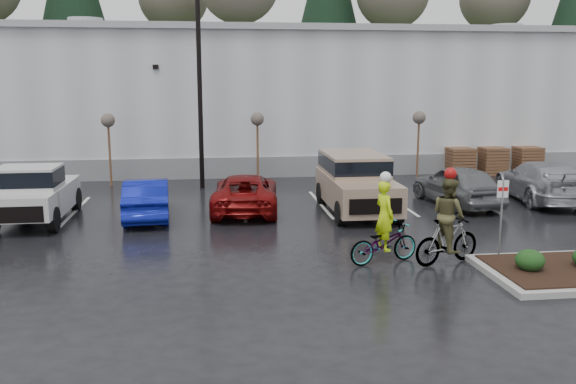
{
  "coord_description": "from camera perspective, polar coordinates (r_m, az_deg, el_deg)",
  "views": [
    {
      "loc": [
        -3.6,
        -14.29,
        4.79
      ],
      "look_at": [
        -1.28,
        3.87,
        1.3
      ],
      "focal_mm": 38.0,
      "sensor_mm": 36.0,
      "label": 1
    }
  ],
  "objects": [
    {
      "name": "warehouse",
      "position": [
        36.48,
        -1.62,
        9.0
      ],
      "size": [
        60.5,
        15.5,
        7.2
      ],
      "color": "silver",
      "rests_on": "ground"
    },
    {
      "name": "cyclist_hivis",
      "position": [
        16.0,
        8.96,
        -4.0
      ],
      "size": [
        2.1,
        1.25,
        2.41
      ],
      "rotation": [
        0.0,
        0.0,
        1.87
      ],
      "color": "#3F3F44",
      "rests_on": "ground"
    },
    {
      "name": "ground",
      "position": [
        15.5,
        6.58,
        -7.29
      ],
      "size": [
        120.0,
        120.0,
        0.0
      ],
      "primitive_type": "plane",
      "color": "black",
      "rests_on": "ground"
    },
    {
      "name": "car_blue",
      "position": [
        21.33,
        -13.08,
        -0.58
      ],
      "size": [
        1.74,
        4.27,
        1.38
      ],
      "primitive_type": "imported",
      "rotation": [
        0.0,
        0.0,
        3.21
      ],
      "color": "#0C168D",
      "rests_on": "ground"
    },
    {
      "name": "shrub_a",
      "position": [
        15.92,
        21.7,
        -5.96
      ],
      "size": [
        0.7,
        0.7,
        0.52
      ],
      "primitive_type": "ellipsoid",
      "color": "#153613",
      "rests_on": "curb_island"
    },
    {
      "name": "cyclist_olive",
      "position": [
        16.21,
        14.71,
        -3.43
      ],
      "size": [
        2.02,
        1.19,
        2.52
      ],
      "rotation": [
        0.0,
        0.0,
        1.91
      ],
      "color": "#3F3F44",
      "rests_on": "ground"
    },
    {
      "name": "sapling_mid",
      "position": [
        27.45,
        -2.88,
        6.48
      ],
      "size": [
        0.6,
        0.6,
        3.2
      ],
      "color": "#492F1D",
      "rests_on": "ground"
    },
    {
      "name": "car_red",
      "position": [
        21.91,
        -4.0,
        -0.06
      ],
      "size": [
        2.68,
        5.03,
        1.35
      ],
      "primitive_type": "imported",
      "rotation": [
        0.0,
        0.0,
        3.05
      ],
      "color": "maroon",
      "rests_on": "ground"
    },
    {
      "name": "suv_tan",
      "position": [
        21.73,
        6.46,
        0.76
      ],
      "size": [
        2.2,
        5.1,
        2.06
      ],
      "primitive_type": null,
      "color": "#9D826A",
      "rests_on": "ground"
    },
    {
      "name": "pallet_stack_b",
      "position": [
        31.74,
        18.59,
        2.79
      ],
      "size": [
        1.2,
        1.2,
        1.35
      ],
      "primitive_type": "cube",
      "color": "#492F1D",
      "rests_on": "ground"
    },
    {
      "name": "car_grey",
      "position": [
        23.76,
        15.58,
        0.65
      ],
      "size": [
        2.41,
        4.71,
        1.54
      ],
      "primitive_type": "imported",
      "rotation": [
        0.0,
        0.0,
        3.28
      ],
      "color": "slate",
      "rests_on": "ground"
    },
    {
      "name": "sapling_west",
      "position": [
        27.72,
        -16.48,
        6.09
      ],
      "size": [
        0.6,
        0.6,
        3.2
      ],
      "color": "#492F1D",
      "rests_on": "ground"
    },
    {
      "name": "lamppost",
      "position": [
        26.31,
        -8.34,
        12.64
      ],
      "size": [
        0.5,
        1.0,
        9.22
      ],
      "color": "black",
      "rests_on": "ground"
    },
    {
      "name": "pickup_white",
      "position": [
        22.15,
        -22.4,
        0.07
      ],
      "size": [
        2.1,
        5.2,
        1.96
      ],
      "primitive_type": null,
      "color": "beige",
      "rests_on": "ground"
    },
    {
      "name": "sapling_east",
      "position": [
        29.0,
        12.16,
        6.48
      ],
      "size": [
        0.6,
        0.6,
        3.2
      ],
      "color": "#492F1D",
      "rests_on": "ground"
    },
    {
      "name": "fire_lane_sign",
      "position": [
        16.62,
        19.35,
        -1.58
      ],
      "size": [
        0.3,
        0.05,
        2.2
      ],
      "color": "gray",
      "rests_on": "ground"
    },
    {
      "name": "pallet_stack_c",
      "position": [
        32.57,
        21.45,
        2.79
      ],
      "size": [
        1.2,
        1.2,
        1.35
      ],
      "primitive_type": "cube",
      "color": "#492F1D",
      "rests_on": "ground"
    },
    {
      "name": "car_far_silver",
      "position": [
        25.6,
        22.63,
        0.96
      ],
      "size": [
        2.91,
        5.65,
        1.57
      ],
      "primitive_type": "imported",
      "rotation": [
        0.0,
        0.0,
        3.01
      ],
      "color": "#A1A2A8",
      "rests_on": "ground"
    },
    {
      "name": "pallet_stack_a",
      "position": [
        31.04,
        15.76,
        2.77
      ],
      "size": [
        1.2,
        1.2,
        1.35
      ],
      "primitive_type": "cube",
      "color": "#492F1D",
      "rests_on": "ground"
    },
    {
      "name": "wooded_ridge",
      "position": [
        59.43,
        -3.84,
        9.05
      ],
      "size": [
        80.0,
        25.0,
        6.0
      ],
      "primitive_type": "cube",
      "color": "#25401A",
      "rests_on": "ground"
    }
  ]
}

